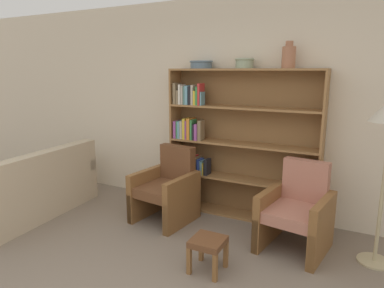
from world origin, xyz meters
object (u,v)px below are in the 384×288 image
(armchair_leather, at_px, (167,189))
(armchair_cushioned, at_px, (297,212))
(vase_tall, at_px, (289,57))
(bookshelf, at_px, (228,144))
(bowl_sage, at_px, (201,64))
(footstool, at_px, (208,245))
(bowl_terracotta, at_px, (244,63))
(couch, at_px, (28,192))

(armchair_leather, bearing_deg, armchair_cushioned, -172.77)
(armchair_leather, height_order, armchair_cushioned, same)
(armchair_cushioned, bearing_deg, vase_tall, -52.20)
(bookshelf, distance_m, armchair_cushioned, 1.24)
(bowl_sage, height_order, footstool, bowl_sage)
(bookshelf, distance_m, bowl_terracotta, 1.03)
(bookshelf, height_order, footstool, bookshelf)
(bookshelf, distance_m, couch, 2.68)
(armchair_leather, bearing_deg, bowl_sage, -105.69)
(bowl_sage, relative_size, armchair_leather, 0.32)
(bowl_terracotta, height_order, armchair_leather, bowl_terracotta)
(bowl_sage, relative_size, couch, 0.16)
(bowl_sage, relative_size, footstool, 0.91)
(bowl_sage, bearing_deg, armchair_cushioned, -20.69)
(armchair_cushioned, bearing_deg, bowl_terracotta, -23.85)
(bookshelf, distance_m, vase_tall, 1.29)
(vase_tall, bearing_deg, bowl_sage, 180.00)
(bowl_sage, height_order, vase_tall, vase_tall)
(bowl_terracotta, distance_m, couch, 3.22)
(bowl_sage, bearing_deg, couch, -147.69)
(couch, xyz_separation_m, footstool, (2.64, -0.13, -0.04))
(bookshelf, height_order, armchair_leather, bookshelf)
(bookshelf, bearing_deg, bowl_sage, -177.09)
(vase_tall, xyz_separation_m, armchair_cushioned, (0.28, -0.52, -1.60))
(bookshelf, xyz_separation_m, armchair_cushioned, (0.99, -0.54, -0.53))
(bowl_sage, height_order, armchair_leather, bowl_sage)
(bowl_terracotta, distance_m, armchair_cushioned, 1.81)
(armchair_cushioned, bearing_deg, bookshelf, -19.29)
(vase_tall, bearing_deg, footstool, -105.20)
(bowl_terracotta, xyz_separation_m, vase_tall, (0.51, 0.00, 0.06))
(bookshelf, relative_size, footstool, 5.93)
(bookshelf, xyz_separation_m, bowl_sage, (-0.38, -0.02, 1.00))
(vase_tall, relative_size, armchair_leather, 0.33)
(bowl_terracotta, bearing_deg, vase_tall, 0.00)
(armchair_leather, relative_size, armchair_cushioned, 1.00)
(vase_tall, bearing_deg, bookshelf, 178.45)
(bookshelf, height_order, bowl_sage, bowl_sage)
(bowl_terracotta, distance_m, armchair_leather, 1.80)
(armchair_leather, xyz_separation_m, armchair_cushioned, (1.58, -0.00, 0.00))
(couch, bearing_deg, footstool, -96.38)
(bookshelf, relative_size, couch, 1.06)
(bowl_terracotta, relative_size, footstool, 0.72)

